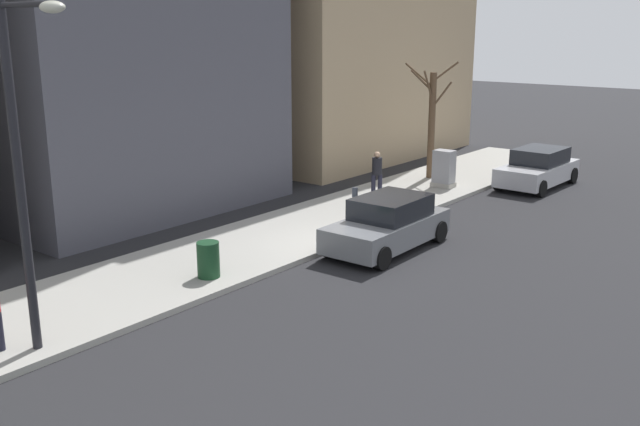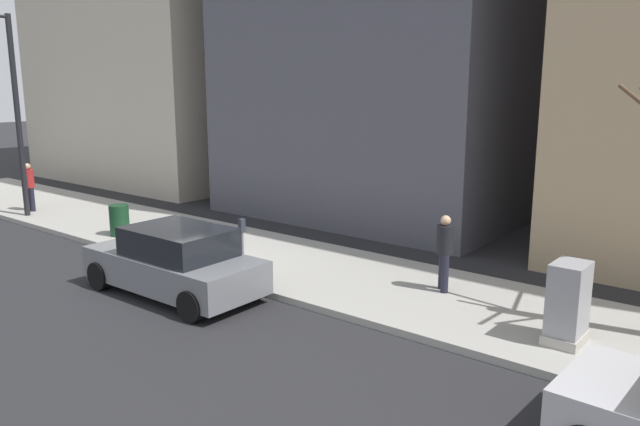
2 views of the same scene
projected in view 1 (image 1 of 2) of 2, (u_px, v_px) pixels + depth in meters
ground_plane at (342, 248)px, 20.51m from camera, size 120.00×120.00×0.00m
sidewalk at (289, 233)px, 21.69m from camera, size 4.00×36.00×0.15m
parked_car_silver at (538, 168)px, 28.10m from camera, size 2.01×4.24×1.52m
parked_car_grey at (388, 224)px, 20.24m from camera, size 1.96×4.22×1.52m
parking_meter at (355, 204)px, 21.48m from camera, size 0.14×0.10×1.35m
utility_box at (444, 169)px, 27.37m from camera, size 0.83×0.61×1.43m
streetlamp at (24, 153)px, 12.70m from camera, size 1.97×0.32×6.50m
bare_tree at (431, 121)px, 28.65m from camera, size 2.34×1.60×4.70m
trash_bin at (208, 260)px, 17.62m from camera, size 0.56×0.56×0.90m
pedestrian_near_meter at (377, 171)px, 25.75m from camera, size 0.36×0.36×1.66m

